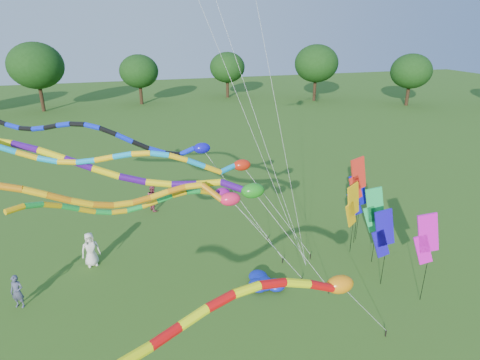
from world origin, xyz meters
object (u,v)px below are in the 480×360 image
object	(u,v)px
person_c	(153,198)
blue_nylon_heap	(266,278)
person_a	(91,249)
person_b	(17,292)
tube_kite_red	(217,321)
tube_kite_orange	(137,196)

from	to	relation	value
person_c	blue_nylon_heap	bearing A→B (deg)	-179.57
person_a	person_b	distance (m)	3.87
tube_kite_red	person_a	size ratio (longest dim) A/B	7.75
tube_kite_red	person_c	size ratio (longest dim) A/B	8.12
tube_kite_red	person_c	bearing A→B (deg)	73.51
person_b	person_c	size ratio (longest dim) A/B	0.90
blue_nylon_heap	person_a	xyz separation A→B (m)	(-8.06, 3.99, 0.66)
tube_kite_orange	person_c	world-z (taller)	tube_kite_orange
blue_nylon_heap	person_c	world-z (taller)	person_c
tube_kite_orange	person_c	xyz separation A→B (m)	(1.14, 10.09, -4.54)
person_b	tube_kite_orange	bearing A→B (deg)	1.95
blue_nylon_heap	person_b	xyz separation A→B (m)	(-10.96, 1.44, 0.53)
blue_nylon_heap	person_b	distance (m)	11.07
tube_kite_red	person_b	bearing A→B (deg)	111.50
tube_kite_orange	tube_kite_red	bearing A→B (deg)	-75.31
tube_kite_red	person_b	distance (m)	11.58
tube_kite_orange	person_b	xyz separation A→B (m)	(-5.38, 1.79, -4.63)
person_a	person_c	world-z (taller)	person_a
person_a	person_c	size ratio (longest dim) A/B	1.05
person_b	person_c	bearing A→B (deg)	72.16
tube_kite_red	blue_nylon_heap	xyz separation A→B (m)	(3.99, 7.02, -4.25)
tube_kite_orange	person_a	distance (m)	6.73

